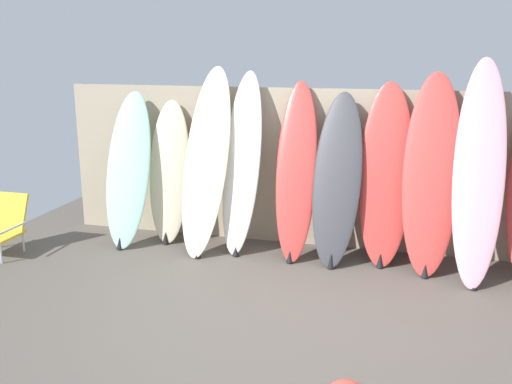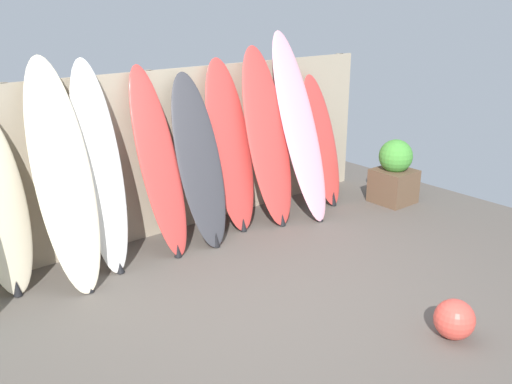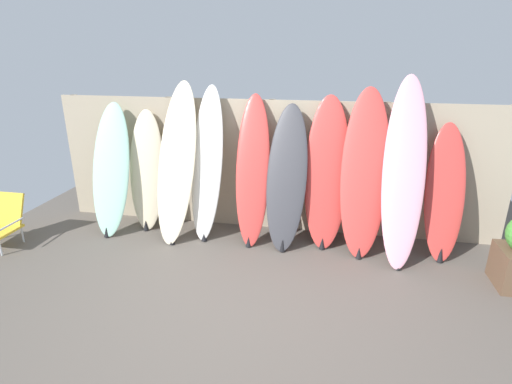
{
  "view_description": "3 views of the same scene",
  "coord_description": "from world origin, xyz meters",
  "px_view_note": "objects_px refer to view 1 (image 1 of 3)",
  "views": [
    {
      "loc": [
        0.95,
        -4.28,
        2.24
      ],
      "look_at": [
        -0.39,
        0.72,
        0.92
      ],
      "focal_mm": 40.0,
      "sensor_mm": 36.0,
      "label": 1
    },
    {
      "loc": [
        -2.91,
        -3.26,
        2.51
      ],
      "look_at": [
        0.42,
        0.8,
        0.71
      ],
      "focal_mm": 40.0,
      "sensor_mm": 36.0,
      "label": 2
    },
    {
      "loc": [
        0.79,
        -3.2,
        2.43
      ],
      "look_at": [
        0.05,
        0.63,
        1.02
      ],
      "focal_mm": 28.0,
      "sensor_mm": 36.0,
      "label": 3
    }
  ],
  "objects_px": {
    "surfboard_cream_1": "(170,173)",
    "surfboard_pink_8": "(479,171)",
    "surfboard_cream_2": "(206,162)",
    "surfboard_red_4": "(296,172)",
    "surfboard_seafoam_0": "(128,170)",
    "surfboard_red_6": "(386,176)",
    "beach_chair": "(1,225)",
    "surfboard_charcoal_5": "(337,181)",
    "surfboard_white_3": "(242,164)",
    "surfboard_red_7": "(431,175)"
  },
  "relations": [
    {
      "from": "surfboard_cream_1",
      "to": "surfboard_white_3",
      "type": "xyz_separation_m",
      "value": [
        0.91,
        -0.09,
        0.18
      ]
    },
    {
      "from": "surfboard_red_6",
      "to": "surfboard_white_3",
      "type": "bearing_deg",
      "value": -179.02
    },
    {
      "from": "surfboard_red_6",
      "to": "surfboard_pink_8",
      "type": "relative_size",
      "value": 0.88
    },
    {
      "from": "surfboard_cream_2",
      "to": "surfboard_charcoal_5",
      "type": "xyz_separation_m",
      "value": [
        1.45,
        0.01,
        -0.13
      ]
    },
    {
      "from": "surfboard_white_3",
      "to": "surfboard_red_7",
      "type": "height_order",
      "value": "surfboard_red_7"
    },
    {
      "from": "surfboard_red_7",
      "to": "surfboard_seafoam_0",
      "type": "bearing_deg",
      "value": -179.72
    },
    {
      "from": "surfboard_red_7",
      "to": "surfboard_pink_8",
      "type": "xyz_separation_m",
      "value": [
        0.44,
        -0.06,
        0.08
      ]
    },
    {
      "from": "surfboard_charcoal_5",
      "to": "surfboard_red_6",
      "type": "distance_m",
      "value": 0.51
    },
    {
      "from": "surfboard_cream_2",
      "to": "beach_chair",
      "type": "relative_size",
      "value": 3.16
    },
    {
      "from": "surfboard_red_6",
      "to": "surfboard_red_4",
      "type": "bearing_deg",
      "value": -176.9
    },
    {
      "from": "surfboard_red_6",
      "to": "surfboard_cream_1",
      "type": "bearing_deg",
      "value": 178.54
    },
    {
      "from": "surfboard_charcoal_5",
      "to": "surfboard_pink_8",
      "type": "height_order",
      "value": "surfboard_pink_8"
    },
    {
      "from": "surfboard_seafoam_0",
      "to": "surfboard_red_6",
      "type": "height_order",
      "value": "surfboard_red_6"
    },
    {
      "from": "surfboard_cream_2",
      "to": "surfboard_pink_8",
      "type": "bearing_deg",
      "value": -1.07
    },
    {
      "from": "surfboard_cream_2",
      "to": "surfboard_red_6",
      "type": "height_order",
      "value": "surfboard_cream_2"
    },
    {
      "from": "surfboard_white_3",
      "to": "surfboard_pink_8",
      "type": "relative_size",
      "value": 0.92
    },
    {
      "from": "surfboard_seafoam_0",
      "to": "surfboard_red_7",
      "type": "relative_size",
      "value": 0.87
    },
    {
      "from": "surfboard_seafoam_0",
      "to": "surfboard_cream_2",
      "type": "relative_size",
      "value": 0.86
    },
    {
      "from": "surfboard_cream_1",
      "to": "surfboard_cream_2",
      "type": "xyz_separation_m",
      "value": [
        0.52,
        -0.18,
        0.19
      ]
    },
    {
      "from": "surfboard_red_4",
      "to": "surfboard_white_3",
      "type": "bearing_deg",
      "value": 177.76
    },
    {
      "from": "surfboard_pink_8",
      "to": "beach_chair",
      "type": "distance_m",
      "value": 5.09
    },
    {
      "from": "surfboard_seafoam_0",
      "to": "surfboard_red_4",
      "type": "height_order",
      "value": "surfboard_red_4"
    },
    {
      "from": "surfboard_cream_1",
      "to": "surfboard_pink_8",
      "type": "bearing_deg",
      "value": -4.0
    },
    {
      "from": "surfboard_red_6",
      "to": "beach_chair",
      "type": "bearing_deg",
      "value": -168.4
    },
    {
      "from": "surfboard_seafoam_0",
      "to": "surfboard_pink_8",
      "type": "relative_size",
      "value": 0.81
    },
    {
      "from": "surfboard_cream_1",
      "to": "surfboard_cream_2",
      "type": "height_order",
      "value": "surfboard_cream_2"
    },
    {
      "from": "surfboard_cream_2",
      "to": "surfboard_charcoal_5",
      "type": "distance_m",
      "value": 1.45
    },
    {
      "from": "surfboard_cream_2",
      "to": "surfboard_pink_8",
      "type": "xyz_separation_m",
      "value": [
        2.82,
        -0.05,
        0.06
      ]
    },
    {
      "from": "surfboard_cream_2",
      "to": "surfboard_red_4",
      "type": "height_order",
      "value": "surfboard_cream_2"
    },
    {
      "from": "surfboard_seafoam_0",
      "to": "surfboard_red_7",
      "type": "distance_m",
      "value": 3.34
    },
    {
      "from": "surfboard_cream_1",
      "to": "surfboard_red_4",
      "type": "distance_m",
      "value": 1.53
    },
    {
      "from": "surfboard_cream_2",
      "to": "surfboard_white_3",
      "type": "distance_m",
      "value": 0.4
    },
    {
      "from": "surfboard_seafoam_0",
      "to": "surfboard_red_4",
      "type": "xyz_separation_m",
      "value": [
        1.95,
        0.07,
        0.07
      ]
    },
    {
      "from": "surfboard_cream_1",
      "to": "beach_chair",
      "type": "xyz_separation_m",
      "value": [
        -1.65,
        -0.91,
        -0.49
      ]
    },
    {
      "from": "surfboard_cream_2",
      "to": "surfboard_red_4",
      "type": "distance_m",
      "value": 1.01
    },
    {
      "from": "surfboard_pink_8",
      "to": "surfboard_charcoal_5",
      "type": "bearing_deg",
      "value": 177.43
    },
    {
      "from": "surfboard_cream_2",
      "to": "surfboard_seafoam_0",
      "type": "bearing_deg",
      "value": -179.63
    },
    {
      "from": "surfboard_red_4",
      "to": "surfboard_red_6",
      "type": "xyz_separation_m",
      "value": [
        0.94,
        0.05,
        0.0
      ]
    },
    {
      "from": "surfboard_cream_1",
      "to": "surfboard_red_6",
      "type": "xyz_separation_m",
      "value": [
        2.46,
        -0.06,
        0.13
      ]
    },
    {
      "from": "surfboard_cream_1",
      "to": "surfboard_red_7",
      "type": "xyz_separation_m",
      "value": [
        2.91,
        -0.17,
        0.18
      ]
    },
    {
      "from": "surfboard_cream_1",
      "to": "surfboard_red_4",
      "type": "bearing_deg",
      "value": -4.26
    },
    {
      "from": "surfboard_cream_1",
      "to": "surfboard_charcoal_5",
      "type": "bearing_deg",
      "value": -4.99
    },
    {
      "from": "surfboard_red_4",
      "to": "surfboard_pink_8",
      "type": "height_order",
      "value": "surfboard_pink_8"
    },
    {
      "from": "surfboard_cream_1",
      "to": "surfboard_pink_8",
      "type": "distance_m",
      "value": 3.36
    },
    {
      "from": "surfboard_seafoam_0",
      "to": "beach_chair",
      "type": "bearing_deg",
      "value": -149.44
    },
    {
      "from": "surfboard_seafoam_0",
      "to": "surfboard_charcoal_5",
      "type": "distance_m",
      "value": 2.4
    },
    {
      "from": "surfboard_seafoam_0",
      "to": "surfboard_pink_8",
      "type": "xyz_separation_m",
      "value": [
        3.77,
        -0.05,
        0.21
      ]
    },
    {
      "from": "surfboard_white_3",
      "to": "surfboard_red_4",
      "type": "distance_m",
      "value": 0.62
    },
    {
      "from": "surfboard_white_3",
      "to": "surfboard_red_4",
      "type": "relative_size",
      "value": 1.05
    },
    {
      "from": "surfboard_cream_1",
      "to": "surfboard_pink_8",
      "type": "relative_size",
      "value": 0.76
    }
  ]
}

